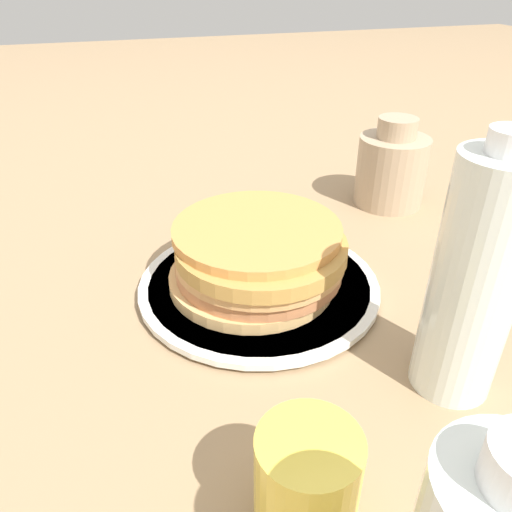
% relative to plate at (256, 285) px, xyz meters
% --- Properties ---
extents(ground_plane, '(4.00, 4.00, 0.00)m').
position_rel_plate_xyz_m(ground_plane, '(0.02, -0.00, -0.01)').
color(ground_plane, '#9E7F5B').
extents(plate, '(0.28, 0.28, 0.01)m').
position_rel_plate_xyz_m(plate, '(0.00, 0.00, 0.00)').
color(plate, silver).
rests_on(plate, ground_plane).
extents(pancake_stack, '(0.20, 0.20, 0.07)m').
position_rel_plate_xyz_m(pancake_stack, '(-0.00, -0.00, 0.04)').
color(pancake_stack, '#DFB06D').
rests_on(pancake_stack, plate).
extents(juice_glass, '(0.07, 0.07, 0.08)m').
position_rel_plate_xyz_m(juice_glass, '(-0.27, 0.05, 0.04)').
color(juice_glass, yellow).
rests_on(juice_glass, ground_plane).
extents(cream_jug, '(0.10, 0.10, 0.13)m').
position_rel_plate_xyz_m(cream_jug, '(0.17, -0.27, 0.05)').
color(cream_jug, tan).
rests_on(cream_jug, ground_plane).
extents(water_bottle_near, '(0.07, 0.07, 0.24)m').
position_rel_plate_xyz_m(water_bottle_near, '(-0.19, -0.13, 0.10)').
color(water_bottle_near, silver).
rests_on(water_bottle_near, ground_plane).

